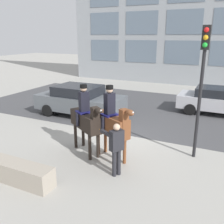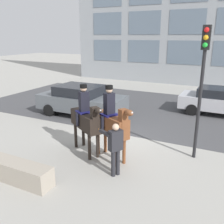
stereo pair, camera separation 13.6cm
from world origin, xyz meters
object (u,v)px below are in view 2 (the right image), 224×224
(traffic_light, at_px, (202,74))
(planter_ledge, at_px, (9,169))
(mounted_horse_lead, at_px, (86,119))
(street_car_near_lane, at_px, (81,100))
(street_car_far_lane, at_px, (219,101))
(pedestrian_bystander, at_px, (115,146))
(mounted_horse_companion, at_px, (111,123))

(traffic_light, relative_size, planter_ledge, 1.49)
(mounted_horse_lead, relative_size, traffic_light, 0.57)
(street_car_near_lane, height_order, street_car_far_lane, street_car_near_lane)
(street_car_far_lane, bearing_deg, pedestrian_bystander, -105.83)
(pedestrian_bystander, distance_m, street_car_far_lane, 8.27)
(pedestrian_bystander, bearing_deg, mounted_horse_lead, -0.25)
(street_car_near_lane, relative_size, street_car_far_lane, 1.15)
(mounted_horse_companion, distance_m, street_car_near_lane, 5.24)
(mounted_horse_companion, bearing_deg, planter_ledge, -104.33)
(mounted_horse_companion, bearing_deg, traffic_light, 55.80)
(mounted_horse_lead, distance_m, street_car_far_lane, 8.01)
(mounted_horse_companion, relative_size, pedestrian_bystander, 1.54)
(planter_ledge, bearing_deg, mounted_horse_companion, 48.42)
(mounted_horse_lead, relative_size, pedestrian_bystander, 1.50)
(mounted_horse_lead, relative_size, street_car_far_lane, 0.62)
(traffic_light, xyz_separation_m, planter_ledge, (-4.63, -3.76, -2.58))
(street_car_near_lane, xyz_separation_m, traffic_light, (6.13, -2.39, 2.07))
(pedestrian_bystander, height_order, planter_ledge, pedestrian_bystander)
(street_car_far_lane, bearing_deg, traffic_light, -93.16)
(pedestrian_bystander, bearing_deg, planter_ledge, 60.09)
(street_car_near_lane, xyz_separation_m, planter_ledge, (1.50, -6.15, -0.51))
(traffic_light, bearing_deg, pedestrian_bystander, -130.92)
(pedestrian_bystander, bearing_deg, street_car_far_lane, -75.27)
(pedestrian_bystander, xyz_separation_m, traffic_light, (1.94, 2.24, 1.92))
(mounted_horse_companion, distance_m, street_car_far_lane, 7.64)
(mounted_horse_lead, xyz_separation_m, traffic_light, (3.51, 1.30, 1.61))
(mounted_horse_companion, xyz_separation_m, street_car_far_lane, (2.82, 7.08, -0.56))
(street_car_far_lane, height_order, traffic_light, traffic_light)
(street_car_far_lane, bearing_deg, planter_ledge, -117.56)
(street_car_far_lane, relative_size, planter_ledge, 1.36)
(pedestrian_bystander, height_order, street_car_far_lane, pedestrian_bystander)
(mounted_horse_lead, height_order, planter_ledge, mounted_horse_lead)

